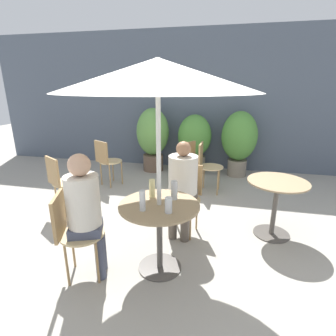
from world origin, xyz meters
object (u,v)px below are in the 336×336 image
Objects in this scene: bistro_chair_5 at (206,162)px; potted_plant_2 at (239,139)px; cafe_table_far at (276,196)px; potted_plant_0 at (153,136)px; bistro_chair_2 at (61,179)px; bistro_chair_3 at (184,159)px; seated_person_0 at (182,182)px; beer_glass_1 at (152,188)px; beer_glass_0 at (174,190)px; bistro_chair_1 at (71,228)px; beer_glass_2 at (142,201)px; potted_plant_1 at (194,140)px; bistro_chair_0 at (186,191)px; cafe_table_near at (159,221)px; bistro_chair_4 at (106,158)px; umbrella at (158,76)px; beer_glass_3 at (169,205)px; seated_person_1 at (85,206)px.

potted_plant_2 is at bearing -26.72° from bistro_chair_5.
potted_plant_0 reaches higher than cafe_table_far.
bistro_chair_2 is 3.50m from potted_plant_2.
bistro_chair_3 is 1.38m from potted_plant_2.
bistro_chair_2 is 2.45m from potted_plant_0.
seated_person_0 is at bearing -155.16° from bistro_chair_2.
beer_glass_1 is 3.25m from potted_plant_2.
bistro_chair_3 is 4.54× the size of beer_glass_0.
bistro_chair_1 is 4.45× the size of beer_glass_2.
beer_glass_2 reaches higher than cafe_table_far.
seated_person_0 is (0.91, 0.98, 0.19)m from bistro_chair_1.
seated_person_0 is at bearing -86.23° from potted_plant_1.
beer_glass_0 is 1.01× the size of beer_glass_1.
potted_plant_1 is at bearing 3.94° from potted_plant_0.
potted_plant_2 is at bearing 82.85° from bistro_chair_0.
cafe_table_near is 3.38m from potted_plant_2.
bistro_chair_4 is 1.00× the size of bistro_chair_5.
seated_person_0 is (1.67, -1.40, 0.19)m from bistro_chair_4.
umbrella is (1.55, -2.09, 1.38)m from bistro_chair_4.
potted_plant_2 reaches higher than bistro_chair_4.
bistro_chair_5 is 0.70× the size of potted_plant_1.
umbrella is at bearing -54.24° from beer_glass_1.
bistro_chair_4 is (-1.42, -0.25, 0.00)m from bistro_chair_3.
beer_glass_1 is 1.11m from umbrella.
beer_glass_3 is at bearing 178.91° from bistro_chair_5.
beer_glass_1 reaches higher than bistro_chair_1.
cafe_table_far is 3.81× the size of beer_glass_1.
bistro_chair_2 is at bearing 152.19° from umbrella.
cafe_table_far is 0.83× the size of bistro_chair_3.
umbrella is (-1.25, -0.95, 1.39)m from cafe_table_far.
bistro_chair_2 is at bearing -107.84° from potted_plant_0.
potted_plant_0 is (-1.09, 3.37, -0.02)m from beer_glass_3.
bistro_chair_2 is 1.93m from beer_glass_2.
umbrella is (0.79, 0.30, 1.38)m from bistro_chair_1.
potted_plant_1 is at bearing -30.09° from seated_person_1.
potted_plant_2 is (0.75, 2.57, 0.06)m from seated_person_0.
beer_glass_1 is at bearing -107.63° from potted_plant_2.
bistro_chair_2 is 1.78m from beer_glass_1.
bistro_chair_4 is 0.70× the size of potted_plant_1.
cafe_table_near is 4.02× the size of beer_glass_2.
seated_person_0 is at bearing 74.48° from beer_glass_2.
cafe_table_far is at bearing 44.22° from beer_glass_3.
bistro_chair_4 is 0.72× the size of seated_person_0.
bistro_chair_4 is at bearing 122.58° from beer_glass_2.
seated_person_0 reaches higher than bistro_chair_5.
bistro_chair_3 is 0.70× the size of potted_plant_1.
beer_glass_3 is 1.13m from umbrella.
bistro_chair_5 is at bearing 79.02° from beer_glass_1.
potted_plant_0 is (-1.11, 2.38, 0.25)m from bistro_chair_0.
bistro_chair_0 is 1.00× the size of bistro_chair_2.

